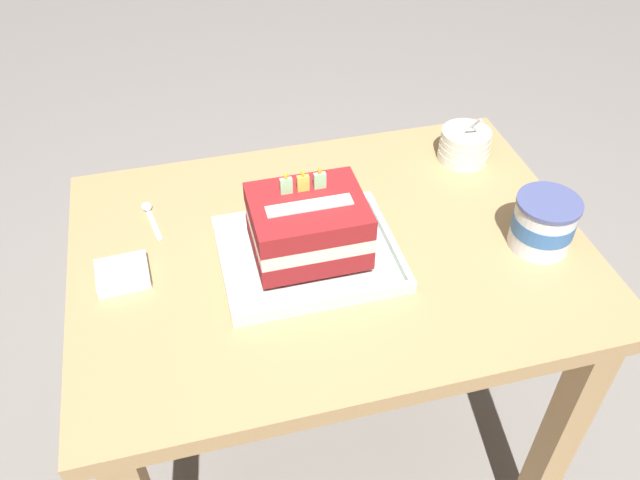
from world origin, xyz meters
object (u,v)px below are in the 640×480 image
object	(u,v)px
foil_tray	(309,255)
birthday_cake	(308,225)
serving_spoon_near_tray	(149,212)
ice_cream_tub	(544,223)
napkin_pile	(123,274)
bowl_stack	(464,145)

from	to	relation	value
foil_tray	birthday_cake	xyz separation A→B (m)	(0.00, 0.00, 0.07)
birthday_cake	serving_spoon_near_tray	size ratio (longest dim) A/B	1.65
foil_tray	ice_cream_tub	xyz separation A→B (m)	(0.43, -0.07, 0.05)
birthday_cake	serving_spoon_near_tray	xyz separation A→B (m)	(-0.28, 0.20, -0.07)
serving_spoon_near_tray	napkin_pile	distance (m)	0.18
foil_tray	serving_spoon_near_tray	distance (m)	0.34
foil_tray	serving_spoon_near_tray	size ratio (longest dim) A/B	2.66
birthday_cake	ice_cream_tub	xyz separation A→B (m)	(0.43, -0.07, -0.03)
birthday_cake	napkin_pile	distance (m)	0.34
foil_tray	birthday_cake	bearing A→B (deg)	90.00
birthday_cake	bowl_stack	bearing A→B (deg)	29.03
bowl_stack	napkin_pile	xyz separation A→B (m)	(-0.74, -0.19, -0.02)
birthday_cake	foil_tray	bearing A→B (deg)	-90.00
birthday_cake	ice_cream_tub	size ratio (longest dim) A/B	1.70
foil_tray	ice_cream_tub	world-z (taller)	ice_cream_tub
birthday_cake	bowl_stack	xyz separation A→B (m)	(0.41, 0.22, -0.04)
serving_spoon_near_tray	napkin_pile	size ratio (longest dim) A/B	1.27
bowl_stack	ice_cream_tub	bearing A→B (deg)	-85.49
ice_cream_tub	bowl_stack	bearing A→B (deg)	94.51
bowl_stack	birthday_cake	bearing A→B (deg)	-150.97
foil_tray	birthday_cake	world-z (taller)	birthday_cake
foil_tray	bowl_stack	bearing A→B (deg)	29.04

